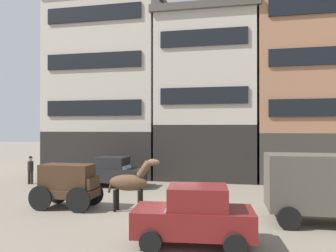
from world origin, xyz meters
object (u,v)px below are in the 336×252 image
object	(u,v)px
pedestrian_officer	(30,169)
draft_horse	(130,182)
cargo_wagon	(68,183)
sedan_dark	(114,172)
sedan_light	(194,215)
delivery_truck_near	(321,186)

from	to	relation	value
pedestrian_officer	draft_horse	bearing A→B (deg)	-31.60
cargo_wagon	draft_horse	distance (m)	2.95
sedan_dark	pedestrian_officer	bearing A→B (deg)	-177.83
cargo_wagon	sedan_light	world-z (taller)	cargo_wagon
draft_horse	sedan_dark	size ratio (longest dim) A/B	0.62
sedan_dark	pedestrian_officer	xyz separation A→B (m)	(-5.63, -0.21, 0.07)
sedan_light	draft_horse	bearing A→B (deg)	133.20
pedestrian_officer	sedan_light	bearing A→B (deg)	-36.44
delivery_truck_near	sedan_dark	size ratio (longest dim) A/B	1.16
sedan_light	sedan_dark	bearing A→B (deg)	124.32
delivery_truck_near	sedan_dark	xyz separation A→B (m)	(-10.46, 5.73, -0.51)
pedestrian_officer	sedan_dark	bearing A→B (deg)	2.17
draft_horse	sedan_light	xyz separation A→B (m)	(3.20, -3.40, -0.36)
cargo_wagon	pedestrian_officer	distance (m)	7.58
cargo_wagon	delivery_truck_near	world-z (taller)	delivery_truck_near
sedan_dark	sedan_light	size ratio (longest dim) A/B	0.99
cargo_wagon	sedan_dark	world-z (taller)	cargo_wagon
cargo_wagon	sedan_dark	bearing A→B (deg)	88.70
draft_horse	pedestrian_officer	bearing A→B (deg)	148.40
delivery_truck_near	sedan_light	distance (m)	5.43
cargo_wagon	sedan_light	xyz separation A→B (m)	(6.15, -3.40, -0.23)
cargo_wagon	pedestrian_officer	bearing A→B (deg)	136.63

